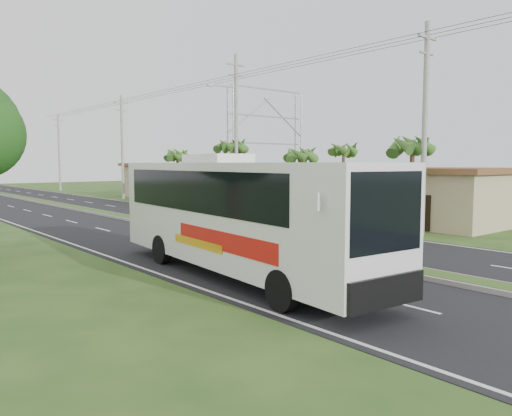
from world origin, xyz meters
TOP-DOWN VIEW (x-y plane):
  - ground at (0.00, 0.00)m, footprint 180.00×180.00m
  - road_asphalt at (0.00, 20.00)m, footprint 14.00×160.00m
  - median_strip at (0.00, 20.00)m, footprint 1.20×160.00m
  - lane_edge_left at (-6.70, 20.00)m, footprint 0.12×160.00m
  - lane_edge_right at (6.70, 20.00)m, footprint 0.12×160.00m
  - shop_near at (14.00, 6.00)m, footprint 8.60×12.60m
  - shop_mid at (14.00, 22.00)m, footprint 7.60×10.60m
  - shop_far at (14.00, 36.00)m, footprint 8.60×11.60m
  - palm_verge_a at (9.00, 3.00)m, footprint 2.40×2.40m
  - palm_verge_b at (9.40, 12.00)m, footprint 2.40×2.40m
  - palm_verge_c at (8.80, 19.00)m, footprint 2.40×2.40m
  - palm_verge_d at (9.30, 28.00)m, footprint 2.40×2.40m
  - palm_behind_shop at (17.50, 15.00)m, footprint 2.40×2.40m
  - utility_pole_a at (8.50, 2.00)m, footprint 1.60×0.28m
  - utility_pole_b at (8.47, 18.00)m, footprint 3.20×0.28m
  - utility_pole_c at (8.50, 38.00)m, footprint 1.60×0.28m
  - utility_pole_d at (8.50, 58.00)m, footprint 1.60×0.28m
  - billboard_lattice at (22.00, 30.00)m, footprint 10.18×1.18m
  - coach_bus_main at (-4.81, 0.73)m, footprint 3.78×12.92m
  - motorcyclist at (0.60, 11.80)m, footprint 2.02×1.22m

SIDE VIEW (x-z plane):
  - ground at x=0.00m, z-range 0.00..0.00m
  - lane_edge_left at x=-6.70m, z-range 0.00..0.00m
  - lane_edge_right at x=6.70m, z-range 0.00..0.00m
  - road_asphalt at x=0.00m, z-range 0.00..0.02m
  - median_strip at x=0.00m, z-range 0.01..0.20m
  - motorcyclist at x=0.60m, z-range -0.32..1.83m
  - shop_near at x=14.00m, z-range 0.02..3.54m
  - shop_mid at x=14.00m, z-range 0.02..3.69m
  - shop_far at x=14.00m, z-range 0.02..3.84m
  - coach_bus_main at x=-4.81m, z-range 0.21..4.32m
  - palm_verge_b at x=9.40m, z-range 1.83..6.88m
  - palm_verge_d at x=9.30m, z-range 1.92..7.17m
  - palm_verge_a at x=9.00m, z-range 2.02..7.47m
  - palm_behind_shop at x=17.50m, z-range 2.11..7.76m
  - palm_verge_c at x=8.80m, z-range 2.20..8.05m
  - utility_pole_d at x=8.50m, z-range 0.17..10.67m
  - utility_pole_a at x=8.50m, z-range 0.17..11.17m
  - utility_pole_c at x=8.50m, z-range 0.17..11.17m
  - utility_pole_b at x=8.47m, z-range 0.26..12.26m
  - billboard_lattice at x=22.00m, z-range 0.79..12.86m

